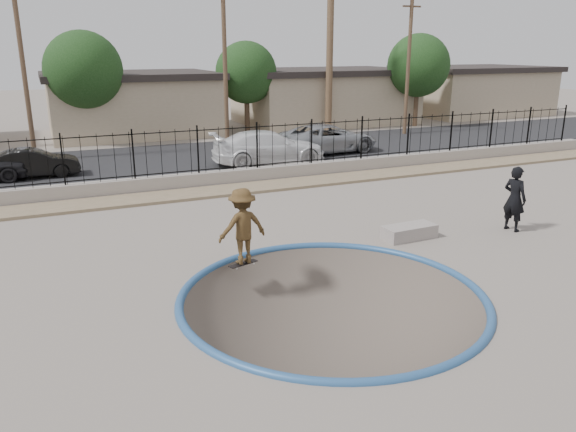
# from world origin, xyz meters

# --- Properties ---
(ground) EXTENTS (120.00, 120.00, 2.20)m
(ground) POSITION_xyz_m (0.00, 12.00, -1.10)
(ground) COLOR slate
(ground) RESTS_ON ground
(bowl_pit) EXTENTS (6.84, 6.84, 1.80)m
(bowl_pit) POSITION_xyz_m (0.00, -1.00, 0.00)
(bowl_pit) COLOR #50473E
(bowl_pit) RESTS_ON ground
(coping_ring) EXTENTS (7.04, 7.04, 0.20)m
(coping_ring) POSITION_xyz_m (0.00, -1.00, 0.00)
(coping_ring) COLOR #295386
(coping_ring) RESTS_ON ground
(rock_strip) EXTENTS (42.00, 1.60, 0.11)m
(rock_strip) POSITION_xyz_m (0.00, 9.20, 0.06)
(rock_strip) COLOR #937B60
(rock_strip) RESTS_ON ground
(retaining_wall) EXTENTS (42.00, 0.45, 0.60)m
(retaining_wall) POSITION_xyz_m (0.00, 10.30, 0.30)
(retaining_wall) COLOR gray
(retaining_wall) RESTS_ON ground
(fence) EXTENTS (40.00, 0.04, 1.80)m
(fence) POSITION_xyz_m (0.00, 10.30, 1.50)
(fence) COLOR black
(fence) RESTS_ON retaining_wall
(street) EXTENTS (90.00, 8.00, 0.04)m
(street) POSITION_xyz_m (0.00, 17.00, 0.02)
(street) COLOR black
(street) RESTS_ON ground
(house_center) EXTENTS (10.60, 8.60, 3.90)m
(house_center) POSITION_xyz_m (0.00, 26.50, 1.97)
(house_center) COLOR tan
(house_center) RESTS_ON ground
(house_east) EXTENTS (12.60, 8.60, 3.90)m
(house_east) POSITION_xyz_m (14.00, 26.50, 1.97)
(house_east) COLOR tan
(house_east) RESTS_ON ground
(house_east_far) EXTENTS (11.60, 8.60, 3.90)m
(house_east_far) POSITION_xyz_m (28.00, 26.50, 1.97)
(house_east_far) COLOR tan
(house_east_far) RESTS_ON ground
(palm_right) EXTENTS (2.30, 2.30, 10.30)m
(palm_right) POSITION_xyz_m (12.00, 22.00, 7.33)
(palm_right) COLOR brown
(palm_right) RESTS_ON ground
(utility_pole_left) EXTENTS (1.70, 0.24, 9.00)m
(utility_pole_left) POSITION_xyz_m (-6.00, 19.00, 4.70)
(utility_pole_left) COLOR #473323
(utility_pole_left) RESTS_ON ground
(utility_pole_mid) EXTENTS (1.70, 0.24, 9.50)m
(utility_pole_mid) POSITION_xyz_m (4.00, 19.00, 4.96)
(utility_pole_mid) COLOR #473323
(utility_pole_mid) RESTS_ON ground
(utility_pole_right) EXTENTS (1.70, 0.24, 9.00)m
(utility_pole_right) POSITION_xyz_m (16.00, 19.00, 4.70)
(utility_pole_right) COLOR #473323
(utility_pole_right) RESTS_ON ground
(street_tree_left) EXTENTS (4.32, 4.32, 6.36)m
(street_tree_left) POSITION_xyz_m (-3.00, 23.00, 4.19)
(street_tree_left) COLOR #473323
(street_tree_left) RESTS_ON ground
(street_tree_mid) EXTENTS (3.96, 3.96, 5.83)m
(street_tree_mid) POSITION_xyz_m (7.00, 24.00, 3.84)
(street_tree_mid) COLOR #473323
(street_tree_mid) RESTS_ON ground
(street_tree_right) EXTENTS (4.32, 4.32, 6.36)m
(street_tree_right) POSITION_xyz_m (19.00, 22.00, 4.19)
(street_tree_right) COLOR #473323
(street_tree_right) RESTS_ON ground
(skater) EXTENTS (1.32, 0.83, 1.96)m
(skater) POSITION_xyz_m (-1.21, 1.60, 0.98)
(skater) COLOR brown
(skater) RESTS_ON ground
(skateboard) EXTENTS (0.84, 0.43, 0.07)m
(skateboard) POSITION_xyz_m (-1.21, 1.60, 0.06)
(skateboard) COLOR black
(skateboard) RESTS_ON ground
(videographer) EXTENTS (0.63, 0.82, 2.01)m
(videographer) POSITION_xyz_m (7.36, 1.06, 1.00)
(videographer) COLOR black
(videographer) RESTS_ON ground
(concrete_ledge) EXTENTS (1.62, 0.76, 0.40)m
(concrete_ledge) POSITION_xyz_m (4.00, 1.68, 0.20)
(concrete_ledge) COLOR gray
(concrete_ledge) RESTS_ON ground
(car_b) EXTENTS (3.78, 1.34, 1.24)m
(car_b) POSITION_xyz_m (-6.06, 14.84, 0.66)
(car_b) COLOR black
(car_b) RESTS_ON street
(car_c) EXTENTS (5.63, 2.75, 1.58)m
(car_c) POSITION_xyz_m (4.30, 13.48, 0.83)
(car_c) COLOR white
(car_c) RESTS_ON street
(car_d) EXTENTS (5.64, 2.98, 1.51)m
(car_d) POSITION_xyz_m (8.27, 15.00, 0.79)
(car_d) COLOR #95989D
(car_d) RESTS_ON street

